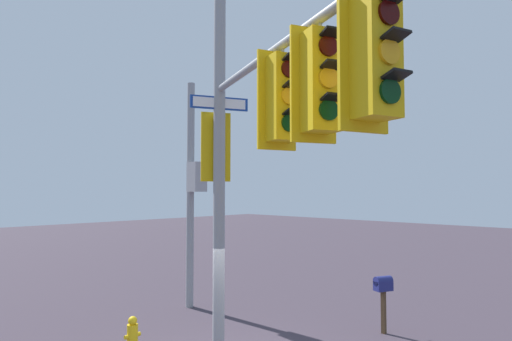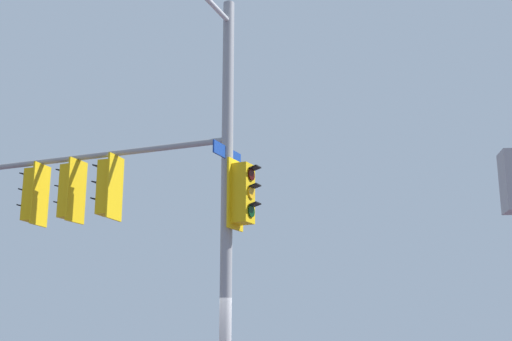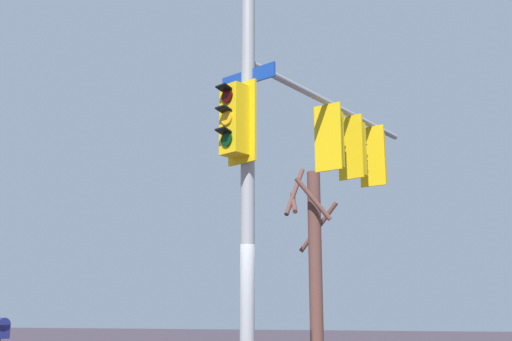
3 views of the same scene
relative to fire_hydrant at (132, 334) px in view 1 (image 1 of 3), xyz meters
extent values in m
cylinder|color=gray|center=(-0.13, 2.79, 3.79)|extent=(0.22, 0.22, 8.26)
cylinder|color=gray|center=(0.92, 5.32, 5.08)|extent=(2.21, 5.11, 0.12)
cube|color=gold|center=(0.87, 5.20, 4.38)|extent=(0.44, 0.40, 1.10)
cube|color=gold|center=(0.81, 5.04, 4.38)|extent=(0.54, 0.23, 1.30)
cylinder|color=#2F0403|center=(0.92, 5.35, 4.72)|extent=(0.22, 0.10, 0.22)
cube|color=black|center=(0.95, 5.42, 4.84)|extent=(0.25, 0.22, 0.06)
cylinder|color=#F2A814|center=(0.92, 5.35, 4.38)|extent=(0.22, 0.10, 0.22)
cube|color=black|center=(0.95, 5.42, 4.50)|extent=(0.25, 0.22, 0.06)
cylinder|color=black|center=(0.92, 5.35, 4.04)|extent=(0.22, 0.10, 0.22)
cube|color=black|center=(0.95, 5.42, 4.16)|extent=(0.25, 0.22, 0.06)
cylinder|color=gray|center=(0.87, 5.20, 5.01)|extent=(0.04, 0.04, 0.15)
cube|color=gold|center=(1.21, 6.03, 4.38)|extent=(0.45, 0.42, 1.10)
cube|color=gold|center=(1.14, 5.88, 4.38)|extent=(0.53, 0.27, 1.30)
cylinder|color=#2F0403|center=(1.28, 6.18, 4.72)|extent=(0.21, 0.12, 0.22)
cube|color=black|center=(1.31, 6.25, 4.84)|extent=(0.26, 0.23, 0.06)
cylinder|color=#F2A814|center=(1.28, 6.18, 4.38)|extent=(0.21, 0.12, 0.22)
cube|color=black|center=(1.31, 6.25, 4.50)|extent=(0.26, 0.23, 0.06)
cylinder|color=black|center=(1.28, 6.18, 4.04)|extent=(0.21, 0.12, 0.22)
cube|color=black|center=(1.31, 6.25, 4.16)|extent=(0.26, 0.23, 0.06)
cylinder|color=gray|center=(1.21, 6.03, 5.01)|extent=(0.04, 0.04, 0.15)
cube|color=gold|center=(1.56, 6.88, 4.38)|extent=(0.44, 0.40, 1.10)
cube|color=gold|center=(1.51, 6.72, 4.38)|extent=(0.54, 0.22, 1.30)
cylinder|color=#2F0403|center=(1.62, 7.03, 4.72)|extent=(0.22, 0.10, 0.22)
cylinder|color=#F2A814|center=(1.62, 7.03, 4.38)|extent=(0.22, 0.10, 0.22)
cube|color=black|center=(1.64, 7.11, 4.50)|extent=(0.25, 0.22, 0.06)
cylinder|color=black|center=(1.62, 7.03, 4.04)|extent=(0.22, 0.10, 0.22)
cube|color=black|center=(1.64, 7.11, 4.16)|extent=(0.25, 0.22, 0.06)
cube|color=gold|center=(-0.26, 2.49, 4.02)|extent=(0.46, 0.43, 1.10)
cube|color=gold|center=(-0.18, 2.64, 4.02)|extent=(0.51, 0.30, 1.30)
cylinder|color=#2F0403|center=(-0.34, 2.34, 4.36)|extent=(0.21, 0.13, 0.22)
cube|color=black|center=(-0.37, 2.27, 4.48)|extent=(0.26, 0.24, 0.06)
cylinder|color=#F2A814|center=(-0.34, 2.34, 4.02)|extent=(0.21, 0.13, 0.22)
cube|color=black|center=(-0.37, 2.27, 4.14)|extent=(0.26, 0.24, 0.06)
cylinder|color=black|center=(-0.34, 2.34, 3.68)|extent=(0.21, 0.13, 0.22)
cube|color=black|center=(-0.37, 2.27, 3.80)|extent=(0.26, 0.24, 0.06)
cube|color=navy|center=(-0.13, 2.79, 4.82)|extent=(1.01, 0.50, 0.24)
cube|color=white|center=(-0.13, 2.81, 4.82)|extent=(0.91, 0.44, 0.18)
cylinder|color=gray|center=(-2.99, -1.89, 3.11)|extent=(0.23, 0.23, 6.90)
cube|color=#99999E|center=(-2.95, -1.52, 3.62)|extent=(0.47, 0.56, 0.90)
cylinder|color=yellow|center=(0.00, 0.00, -0.07)|extent=(0.24, 0.24, 0.55)
sphere|color=yellow|center=(0.00, 0.00, 0.29)|extent=(0.20, 0.20, 0.20)
cylinder|color=yellow|center=(-0.14, 0.00, -0.04)|extent=(0.10, 0.09, 0.09)
cylinder|color=yellow|center=(0.14, 0.00, -0.04)|extent=(0.10, 0.09, 0.09)
cube|color=#4C3823|center=(-4.91, 3.52, 0.18)|extent=(0.10, 0.10, 1.05)
cube|color=navy|center=(-4.91, 3.52, 0.83)|extent=(0.50, 0.40, 0.24)
cylinder|color=navy|center=(-4.91, 3.52, 0.95)|extent=(0.50, 0.40, 0.24)
camera|label=1|loc=(4.94, 8.69, 3.20)|focal=29.63mm
camera|label=2|loc=(-12.45, 2.42, 1.32)|focal=48.09mm
camera|label=3|loc=(2.34, -6.01, 1.20)|focal=42.75mm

